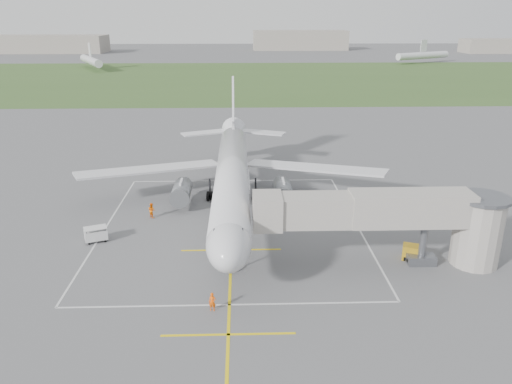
{
  "coord_description": "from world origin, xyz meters",
  "views": [
    {
      "loc": [
        1.06,
        -55.16,
        22.38
      ],
      "look_at": [
        2.68,
        -4.0,
        4.0
      ],
      "focal_mm": 35.0,
      "sensor_mm": 36.0,
      "label": 1
    }
  ],
  "objects_px": {
    "gpu_unit": "(413,253)",
    "ramp_worker_wing": "(152,210)",
    "jet_bridge": "(402,218)",
    "baggage_cart": "(96,234)",
    "ramp_worker_nose": "(212,302)",
    "airliner": "(232,175)"
  },
  "relations": [
    {
      "from": "ramp_worker_nose",
      "to": "airliner",
      "type": "bearing_deg",
      "value": 97.04
    },
    {
      "from": "ramp_worker_wing",
      "to": "baggage_cart",
      "type": "bearing_deg",
      "value": 97.2
    },
    {
      "from": "gpu_unit",
      "to": "ramp_worker_nose",
      "type": "distance_m",
      "value": 20.52
    },
    {
      "from": "jet_bridge",
      "to": "baggage_cart",
      "type": "height_order",
      "value": "jet_bridge"
    },
    {
      "from": "jet_bridge",
      "to": "ramp_worker_nose",
      "type": "distance_m",
      "value": 18.95
    },
    {
      "from": "baggage_cart",
      "to": "ramp_worker_wing",
      "type": "height_order",
      "value": "ramp_worker_wing"
    },
    {
      "from": "jet_bridge",
      "to": "ramp_worker_wing",
      "type": "xyz_separation_m",
      "value": [
        -25.06,
        12.32,
        -3.86
      ]
    },
    {
      "from": "airliner",
      "to": "baggage_cart",
      "type": "height_order",
      "value": "airliner"
    },
    {
      "from": "baggage_cart",
      "to": "ramp_worker_nose",
      "type": "relative_size",
      "value": 1.67
    },
    {
      "from": "ramp_worker_nose",
      "to": "ramp_worker_wing",
      "type": "relative_size",
      "value": 0.89
    },
    {
      "from": "gpu_unit",
      "to": "ramp_worker_nose",
      "type": "bearing_deg",
      "value": -135.52
    },
    {
      "from": "airliner",
      "to": "jet_bridge",
      "type": "bearing_deg",
      "value": -42.19
    },
    {
      "from": "gpu_unit",
      "to": "ramp_worker_wing",
      "type": "distance_m",
      "value": 29.16
    },
    {
      "from": "baggage_cart",
      "to": "ramp_worker_wing",
      "type": "relative_size",
      "value": 1.47
    },
    {
      "from": "jet_bridge",
      "to": "ramp_worker_nose",
      "type": "xyz_separation_m",
      "value": [
        -17.05,
        -7.26,
        -3.97
      ]
    },
    {
      "from": "jet_bridge",
      "to": "gpu_unit",
      "type": "relative_size",
      "value": 10.29
    },
    {
      "from": "airliner",
      "to": "ramp_worker_wing",
      "type": "bearing_deg",
      "value": -168.34
    },
    {
      "from": "baggage_cart",
      "to": "ramp_worker_wing",
      "type": "bearing_deg",
      "value": 32.16
    },
    {
      "from": "airliner",
      "to": "gpu_unit",
      "type": "xyz_separation_m",
      "value": [
        17.5,
        -13.34,
        -3.67
      ]
    },
    {
      "from": "jet_bridge",
      "to": "baggage_cart",
      "type": "relative_size",
      "value": 9.02
    },
    {
      "from": "airliner",
      "to": "ramp_worker_wing",
      "type": "height_order",
      "value": "airliner"
    },
    {
      "from": "ramp_worker_nose",
      "to": "ramp_worker_wing",
      "type": "height_order",
      "value": "ramp_worker_wing"
    }
  ]
}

